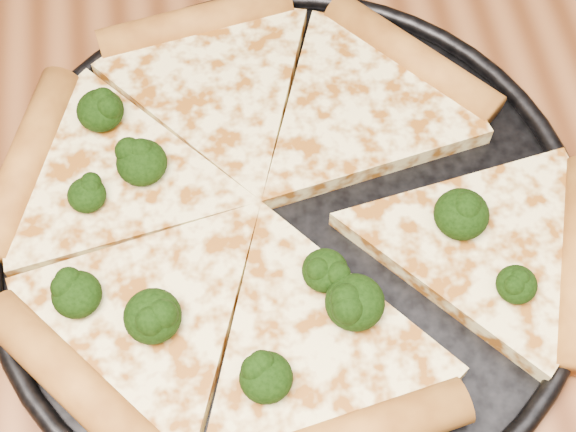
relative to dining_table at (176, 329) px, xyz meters
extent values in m
cube|color=brown|center=(0.00, 0.00, 0.07)|extent=(1.20, 0.90, 0.04)
cylinder|color=black|center=(0.09, 0.02, 0.09)|extent=(0.38, 0.38, 0.01)
torus|color=black|center=(0.09, 0.02, 0.10)|extent=(0.40, 0.40, 0.01)
cylinder|color=#C27B30|center=(0.19, 0.14, 0.11)|extent=(0.11, 0.13, 0.03)
cylinder|color=#C27B30|center=(0.04, 0.19, 0.11)|extent=(0.15, 0.05, 0.03)
cylinder|color=#C27B30|center=(-0.08, 0.09, 0.11)|extent=(0.07, 0.15, 0.03)
cylinder|color=#C27B30|center=(-0.05, -0.07, 0.11)|extent=(0.11, 0.13, 0.03)
ellipsoid|color=black|center=(0.06, -0.08, 0.12)|extent=(0.03, 0.03, 0.02)
ellipsoid|color=black|center=(-0.03, 0.12, 0.12)|extent=(0.03, 0.03, 0.02)
ellipsoid|color=black|center=(0.12, -0.05, 0.12)|extent=(0.04, 0.04, 0.03)
ellipsoid|color=black|center=(0.00, 0.07, 0.12)|extent=(0.03, 0.03, 0.03)
ellipsoid|color=black|center=(0.22, -0.05, 0.12)|extent=(0.03, 0.03, 0.02)
ellipsoid|color=black|center=(-0.05, -0.02, 0.12)|extent=(0.03, 0.03, 0.02)
ellipsoid|color=black|center=(0.00, -0.04, 0.12)|extent=(0.03, 0.03, 0.03)
ellipsoid|color=black|center=(-0.04, 0.05, 0.12)|extent=(0.02, 0.02, 0.02)
ellipsoid|color=black|center=(-0.01, -0.04, 0.12)|extent=(0.03, 0.03, 0.02)
ellipsoid|color=black|center=(0.10, -0.02, 0.12)|extent=(0.03, 0.03, 0.02)
ellipsoid|color=black|center=(0.19, 0.00, 0.12)|extent=(0.04, 0.04, 0.03)
camera|label=1|loc=(0.05, -0.23, 0.58)|focal=51.92mm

